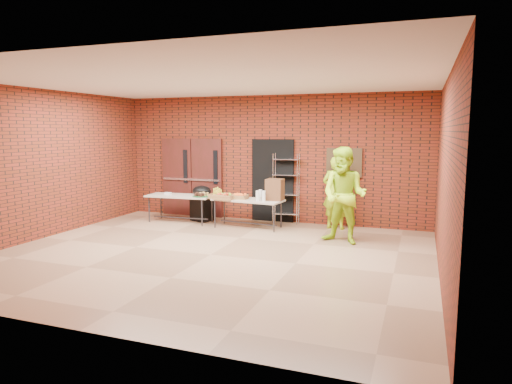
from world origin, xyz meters
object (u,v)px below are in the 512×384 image
wire_rack (286,189)px  table_right (248,202)px  volunteer_man (344,196)px  table_left (180,197)px  covered_grill (202,203)px  coffee_dispenser (275,190)px  volunteer_woman (336,193)px

wire_rack → table_right: size_ratio=1.01×
wire_rack → volunteer_man: size_ratio=0.88×
table_left → covered_grill: 0.59m
coffee_dispenser → covered_grill: coffee_dispenser is taller
wire_rack → table_left: 2.69m
table_left → table_right: table_left is taller
table_right → volunteer_man: volunteer_man is taller
covered_grill → table_left: bearing=-121.0°
wire_rack → covered_grill: 2.21m
wire_rack → volunteer_man: volunteer_man is taller
covered_grill → volunteer_man: bearing=2.3°
coffee_dispenser → volunteer_woman: volunteer_woman is taller
table_left → volunteer_woman: size_ratio=1.00×
covered_grill → volunteer_woman: volunteer_woman is taller
table_left → covered_grill: covered_grill is taller
wire_rack → table_left: wire_rack is taller
volunteer_woman → volunteer_man: volunteer_man is taller
covered_grill → volunteer_woman: (3.41, 0.20, 0.41)m
table_right → volunteer_man: (2.40, -0.73, 0.36)m
table_right → coffee_dispenser: size_ratio=3.45×
covered_grill → volunteer_man: volunteer_man is taller
volunteer_man → wire_rack: bearing=152.2°
table_left → coffee_dispenser: (2.50, 0.05, 0.31)m
table_left → coffee_dispenser: size_ratio=3.43×
wire_rack → coffee_dispenser: (-0.06, -0.73, 0.06)m
table_right → wire_rack: bearing=55.1°
table_right → coffee_dispenser: (0.64, 0.09, 0.31)m
coffee_dispenser → wire_rack: bearing=85.5°
table_left → table_right: (1.85, -0.04, -0.00)m
covered_grill → volunteer_woman: bearing=22.2°
table_right → coffee_dispenser: coffee_dispenser is taller
wire_rack → volunteer_woman: 1.30m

